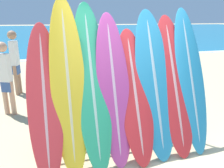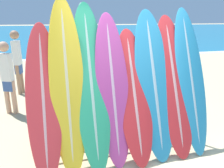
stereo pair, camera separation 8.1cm
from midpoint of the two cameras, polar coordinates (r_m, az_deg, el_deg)
ocean_water at (r=41.50m, az=-12.75°, el=13.47°), size 120.00×60.00×0.01m
surfboard_rack at (r=3.53m, az=3.92°, el=-10.66°), size 2.69×0.04×0.93m
surfboard_slot_0 at (r=3.21m, az=-16.78°, el=-3.70°), size 0.48×1.09×2.09m
surfboard_slot_1 at (r=3.20m, az=-10.95°, el=0.26°), size 0.50×1.08×2.46m
surfboard_slot_2 at (r=3.25m, az=-4.77°, el=0.13°), size 0.52×1.20×2.39m
surfboard_slot_3 at (r=3.29m, az=0.90°, el=-1.11°), size 0.50×0.95×2.23m
surfboard_slot_4 at (r=3.39m, az=6.48°, el=-2.88°), size 0.53×1.00×1.98m
surfboard_slot_5 at (r=3.53m, az=11.58°, el=0.28°), size 0.59×1.03×2.29m
surfboard_slot_6 at (r=3.69m, az=16.51°, el=-0.08°), size 0.57×1.02×2.20m
surfboard_slot_7 at (r=3.85m, az=20.41°, el=1.19°), size 0.49×1.02×2.32m
person_near_water at (r=7.26m, az=-5.05°, el=7.55°), size 0.27×0.30×1.77m
person_mid_beach at (r=6.76m, az=-23.13°, el=5.76°), size 0.24×0.30×1.81m
person_far_left at (r=5.36m, az=-25.25°, el=1.98°), size 0.28×0.23×1.65m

